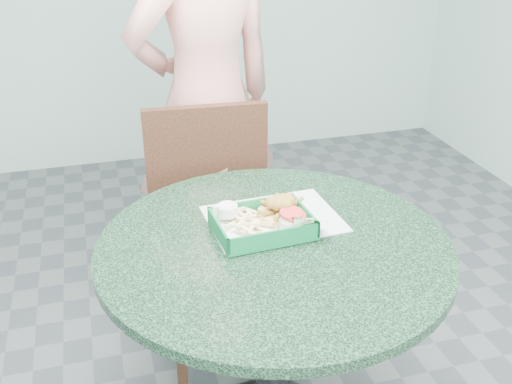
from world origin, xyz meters
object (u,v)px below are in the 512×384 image
object	(u,v)px
dining_chair	(215,216)
diner_person	(205,61)
crab_sandwich	(282,213)
sauce_ramekin	(229,214)
food_basket	(262,233)
cafe_table	(273,298)

from	to	relation	value
dining_chair	diner_person	bearing A→B (deg)	85.87
crab_sandwich	sauce_ramekin	bearing A→B (deg)	166.33
food_basket	sauce_ramekin	world-z (taller)	sauce_ramekin
dining_chair	food_basket	xyz separation A→B (m)	(0.02, -0.55, 0.23)
dining_chair	diner_person	distance (m)	0.59
dining_chair	crab_sandwich	distance (m)	0.59
sauce_ramekin	food_basket	bearing A→B (deg)	-43.47
dining_chair	food_basket	size ratio (longest dim) A/B	3.51
cafe_table	sauce_ramekin	xyz separation A→B (m)	(-0.10, 0.13, 0.22)
cafe_table	dining_chair	bearing A→B (deg)	93.67
dining_chair	sauce_ramekin	distance (m)	0.55
diner_person	crab_sandwich	bearing A→B (deg)	76.95
diner_person	crab_sandwich	size ratio (longest dim) A/B	15.92
crab_sandwich	sauce_ramekin	distance (m)	0.15
food_basket	crab_sandwich	xyz separation A→B (m)	(0.07, 0.04, 0.03)
cafe_table	food_basket	world-z (taller)	food_basket
sauce_ramekin	crab_sandwich	bearing A→B (deg)	-13.67
diner_person	dining_chair	bearing A→B (deg)	65.31
cafe_table	diner_person	bearing A→B (deg)	90.03
cafe_table	diner_person	size ratio (longest dim) A/B	0.47
cafe_table	diner_person	world-z (taller)	diner_person
dining_chair	food_basket	distance (m)	0.60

